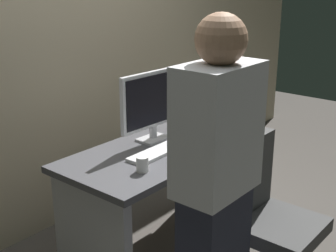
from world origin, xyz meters
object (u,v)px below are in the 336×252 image
desk (162,181)px  person_at_desk (216,192)px  monitor (153,102)px  keyboard (158,152)px  cup_near_keyboard (142,164)px  office_chair (269,229)px  mouse (190,138)px  book_stack (190,123)px

desk → person_at_desk: size_ratio=0.81×
monitor → keyboard: monitor is taller
person_at_desk → keyboard: bearing=60.8°
desk → cup_near_keyboard: 0.48m
cup_near_keyboard → monitor: bearing=34.5°
office_chair → mouse: 0.79m
person_at_desk → keyboard: 0.77m
mouse → cup_near_keyboard: bearing=-169.6°
person_at_desk → monitor: (0.54, 0.85, 0.16)m
monitor → keyboard: size_ratio=1.26×
person_at_desk → keyboard: person_at_desk is taller
desk → office_chair: (0.04, -0.75, -0.08)m
office_chair → mouse: office_chair is taller
keyboard → mouse: size_ratio=4.30×
keyboard → book_stack: (0.49, 0.13, 0.03)m
keyboard → book_stack: size_ratio=1.95×
office_chair → keyboard: bearing=101.1°
desk → person_at_desk: (-0.47, -0.72, 0.33)m
keyboard → desk: bearing=26.5°
book_stack → desk: bearing=-168.8°
desk → mouse: size_ratio=13.35×
person_at_desk → monitor: person_at_desk is taller
mouse → desk: bearing=165.3°
mouse → cup_near_keyboard: (-0.57, -0.10, 0.03)m
office_chair → book_stack: bearing=66.6°
monitor → keyboard: (-0.16, -0.18, -0.25)m
person_at_desk → book_stack: (0.87, 0.80, -0.05)m
monitor → office_chair: bearing=-91.7°
person_at_desk → mouse: (0.69, 0.67, -0.08)m
monitor → book_stack: size_ratio=2.45×
desk → book_stack: bearing=11.2°
desk → book_stack: 0.49m
office_chair → keyboard: office_chair is taller
cup_near_keyboard → desk: bearing=24.4°
desk → monitor: size_ratio=2.47×
keyboard → cup_near_keyboard: cup_near_keyboard is taller
book_stack → person_at_desk: bearing=-137.4°
keyboard → cup_near_keyboard: size_ratio=4.98×
desk → book_stack: (0.39, 0.08, 0.28)m
office_chair → cup_near_keyboard: (-0.39, 0.59, 0.36)m
keyboard → cup_near_keyboard: bearing=-157.6°
mouse → book_stack: book_stack is taller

